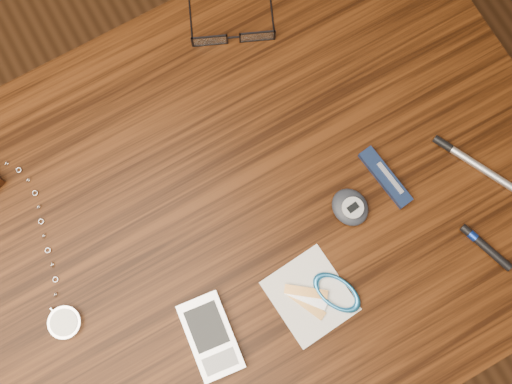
{
  "coord_description": "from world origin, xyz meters",
  "views": [
    {
      "loc": [
        -0.03,
        -0.15,
        1.66
      ],
      "look_at": [
        0.06,
        0.02,
        0.76
      ],
      "focal_mm": 45.0,
      "sensor_mm": 36.0,
      "label": 1
    }
  ],
  "objects_px": {
    "desk": "(229,235)",
    "eyeglasses": "(233,34)",
    "silver_pen": "(468,160)",
    "pda_phone": "(211,336)",
    "pedometer": "(350,207)",
    "pocket_watch": "(61,314)",
    "notepad_keys": "(324,294)",
    "pocket_knife": "(385,177)"
  },
  "relations": [
    {
      "from": "desk",
      "to": "eyeglasses",
      "type": "distance_m",
      "value": 0.31
    },
    {
      "from": "pocket_knife",
      "to": "notepad_keys",
      "type": "bearing_deg",
      "value": -148.1
    },
    {
      "from": "desk",
      "to": "pocket_knife",
      "type": "xyz_separation_m",
      "value": [
        0.23,
        -0.05,
        0.11
      ]
    },
    {
      "from": "notepad_keys",
      "to": "pocket_knife",
      "type": "height_order",
      "value": "pocket_knife"
    },
    {
      "from": "pedometer",
      "to": "eyeglasses",
      "type": "bearing_deg",
      "value": 93.28
    },
    {
      "from": "pda_phone",
      "to": "pedometer",
      "type": "bearing_deg",
      "value": 13.22
    },
    {
      "from": "desk",
      "to": "pocket_knife",
      "type": "relative_size",
      "value": 9.93
    },
    {
      "from": "pocket_watch",
      "to": "pda_phone",
      "type": "relative_size",
      "value": 2.93
    },
    {
      "from": "pedometer",
      "to": "silver_pen",
      "type": "height_order",
      "value": "pedometer"
    },
    {
      "from": "silver_pen",
      "to": "pedometer",
      "type": "bearing_deg",
      "value": 173.06
    },
    {
      "from": "pedometer",
      "to": "pocket_knife",
      "type": "xyz_separation_m",
      "value": [
        0.07,
        0.01,
        -0.0
      ]
    },
    {
      "from": "pedometer",
      "to": "notepad_keys",
      "type": "height_order",
      "value": "pedometer"
    },
    {
      "from": "desk",
      "to": "pocket_watch",
      "type": "xyz_separation_m",
      "value": [
        -0.26,
        0.0,
        0.11
      ]
    },
    {
      "from": "notepad_keys",
      "to": "pocket_watch",
      "type": "bearing_deg",
      "value": 155.0
    },
    {
      "from": "eyeglasses",
      "to": "silver_pen",
      "type": "height_order",
      "value": "eyeglasses"
    },
    {
      "from": "desk",
      "to": "pocket_watch",
      "type": "bearing_deg",
      "value": 179.94
    },
    {
      "from": "pda_phone",
      "to": "pedometer",
      "type": "relative_size",
      "value": 1.9
    },
    {
      "from": "pocket_watch",
      "to": "eyeglasses",
      "type": "bearing_deg",
      "value": 31.24
    },
    {
      "from": "desk",
      "to": "pocket_watch",
      "type": "height_order",
      "value": "pocket_watch"
    },
    {
      "from": "silver_pen",
      "to": "pocket_knife",
      "type": "bearing_deg",
      "value": 163.21
    },
    {
      "from": "pedometer",
      "to": "pocket_watch",
      "type": "bearing_deg",
      "value": 171.08
    },
    {
      "from": "pocket_watch",
      "to": "silver_pen",
      "type": "relative_size",
      "value": 2.71
    },
    {
      "from": "notepad_keys",
      "to": "silver_pen",
      "type": "relative_size",
      "value": 1.01
    },
    {
      "from": "pedometer",
      "to": "silver_pen",
      "type": "xyz_separation_m",
      "value": [
        0.19,
        -0.02,
        -0.0
      ]
    },
    {
      "from": "silver_pen",
      "to": "pda_phone",
      "type": "bearing_deg",
      "value": -175.12
    },
    {
      "from": "pocket_watch",
      "to": "pocket_knife",
      "type": "height_order",
      "value": "same"
    },
    {
      "from": "pocket_watch",
      "to": "notepad_keys",
      "type": "xyz_separation_m",
      "value": [
        0.33,
        -0.15,
        -0.0
      ]
    },
    {
      "from": "eyeglasses",
      "to": "pedometer",
      "type": "relative_size",
      "value": 2.76
    },
    {
      "from": "pocket_watch",
      "to": "pedometer",
      "type": "bearing_deg",
      "value": -8.92
    },
    {
      "from": "desk",
      "to": "pocket_watch",
      "type": "relative_size",
      "value": 2.9
    },
    {
      "from": "pda_phone",
      "to": "notepad_keys",
      "type": "xyz_separation_m",
      "value": [
        0.17,
        -0.03,
        -0.0
      ]
    },
    {
      "from": "eyeglasses",
      "to": "silver_pen",
      "type": "relative_size",
      "value": 1.34
    },
    {
      "from": "pda_phone",
      "to": "pocket_knife",
      "type": "height_order",
      "value": "pda_phone"
    },
    {
      "from": "pocket_knife",
      "to": "silver_pen",
      "type": "distance_m",
      "value": 0.12
    },
    {
      "from": "pocket_knife",
      "to": "silver_pen",
      "type": "relative_size",
      "value": 0.79
    },
    {
      "from": "pocket_knife",
      "to": "pocket_watch",
      "type": "bearing_deg",
      "value": 173.8
    },
    {
      "from": "eyeglasses",
      "to": "silver_pen",
      "type": "bearing_deg",
      "value": -58.64
    },
    {
      "from": "pda_phone",
      "to": "silver_pen",
      "type": "bearing_deg",
      "value": 4.88
    },
    {
      "from": "desk",
      "to": "silver_pen",
      "type": "bearing_deg",
      "value": -14.17
    },
    {
      "from": "pda_phone",
      "to": "silver_pen",
      "type": "xyz_separation_m",
      "value": [
        0.45,
        0.04,
        -0.0
      ]
    },
    {
      "from": "eyeglasses",
      "to": "notepad_keys",
      "type": "bearing_deg",
      "value": -100.75
    },
    {
      "from": "desk",
      "to": "eyeglasses",
      "type": "bearing_deg",
      "value": 59.02
    }
  ]
}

